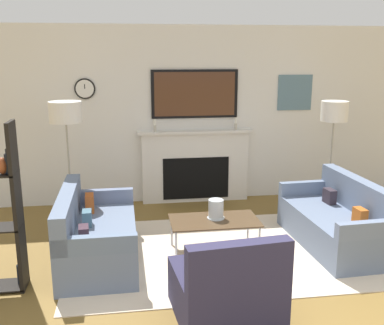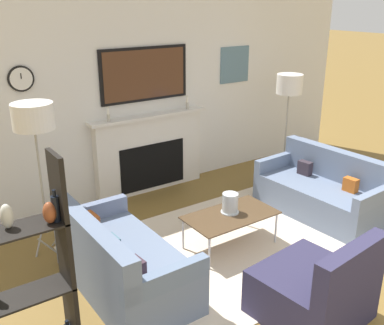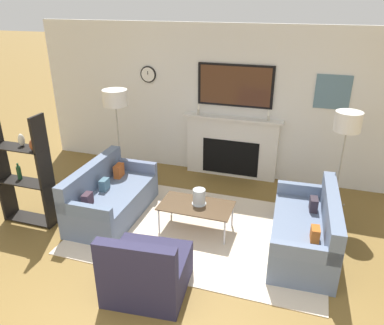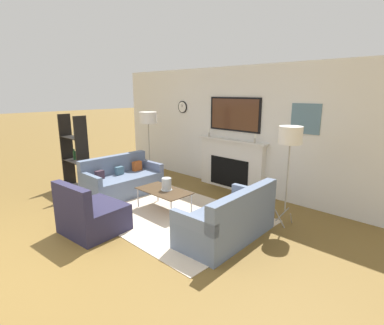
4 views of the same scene
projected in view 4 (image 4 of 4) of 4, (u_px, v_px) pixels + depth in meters
ground_plane at (11, 270)px, 3.74m from camera, size 60.00×60.00×0.00m
fireplace_wall at (235, 135)px, 6.66m from camera, size 7.57×0.28×2.70m
area_rug at (166, 212)px, 5.52m from camera, size 3.48×2.26×0.01m
couch_left at (122, 181)px, 6.43m from camera, size 0.83×1.61×0.81m
couch_right at (229, 221)px, 4.48m from camera, size 0.86×1.65×0.82m
armchair at (91, 216)px, 4.68m from camera, size 0.94×0.92×0.84m
coffee_table at (164, 192)px, 5.50m from camera, size 1.03×0.57×0.40m
hurricane_candle at (167, 185)px, 5.48m from camera, size 0.21×0.21×0.23m
floor_lamp_left at (148, 119)px, 7.12m from camera, size 0.41×0.41×1.70m
floor_lamp_right at (290, 137)px, 4.68m from camera, size 0.37×0.37×1.65m
shelf_unit at (75, 154)px, 6.66m from camera, size 0.81×0.28×1.67m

